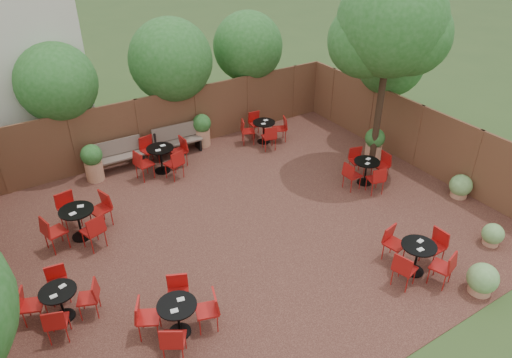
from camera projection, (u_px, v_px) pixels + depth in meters
ground at (251, 226)px, 12.31m from camera, size 80.00×80.00×0.00m
courtyard_paving at (251, 225)px, 12.30m from camera, size 12.00×10.00×0.02m
fence_back at (169, 122)px, 15.40m from camera, size 12.00×0.08×2.00m
fence_right at (417, 136)px, 14.53m from camera, size 0.08×10.00×2.00m
overhang_foliage at (123, 108)px, 11.93m from camera, size 15.73×10.87×2.70m
courtyard_tree at (391, 29)px, 12.85m from camera, size 3.03×2.97×5.86m
park_bench_left at (119, 155)px, 14.53m from camera, size 1.53×0.53×0.94m
park_bench_right at (177, 140)px, 15.42m from camera, size 1.56×0.58×0.95m
bistro_tables at (219, 207)px, 12.23m from camera, size 10.26×8.91×0.94m
planters at (169, 154)px, 14.34m from camera, size 11.25×4.50×1.14m
low_shrubs at (475, 231)px, 11.55m from camera, size 3.40×3.30×0.71m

